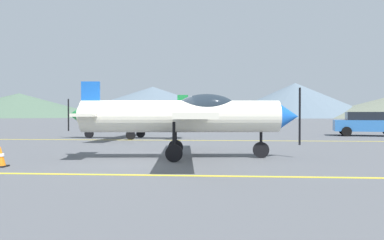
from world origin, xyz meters
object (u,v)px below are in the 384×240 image
(airplane_mid, at_px, (128,114))
(airplane_near, at_px, (189,115))
(traffic_cone_front, at_px, (1,157))
(car_sedan, at_px, (367,123))

(airplane_mid, bearing_deg, airplane_near, -65.45)
(airplane_mid, height_order, traffic_cone_front, airplane_mid)
(airplane_mid, bearing_deg, traffic_cone_front, -92.96)
(airplane_mid, distance_m, car_sedan, 15.92)
(airplane_near, xyz_separation_m, car_sedan, (10.84, 13.96, -0.63))
(traffic_cone_front, bearing_deg, airplane_mid, 87.04)
(airplane_mid, bearing_deg, car_sedan, 14.58)
(airplane_near, distance_m, traffic_cone_front, 5.93)
(airplane_near, height_order, traffic_cone_front, airplane_near)
(airplane_mid, xyz_separation_m, car_sedan, (15.39, 4.00, -0.63))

